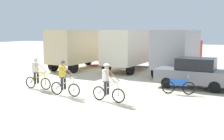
{
  "coord_description": "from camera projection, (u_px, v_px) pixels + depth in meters",
  "views": [
    {
      "loc": [
        6.26,
        -10.28,
        3.28
      ],
      "look_at": [
        -0.55,
        3.53,
        1.1
      ],
      "focal_mm": 44.25,
      "sensor_mm": 36.0,
      "label": 1
    }
  ],
  "objects": [
    {
      "name": "ground_plane",
      "position": [
        88.0,
        105.0,
        12.33
      ],
      "size": [
        120.0,
        120.0,
        0.0
      ],
      "primitive_type": "plane",
      "color": "beige"
    },
    {
      "name": "box_truck_tan_camper",
      "position": [
        80.0,
        47.0,
        23.92
      ],
      "size": [
        2.76,
        6.88,
        3.35
      ],
      "color": "#CCB78E",
      "rests_on": "ground"
    },
    {
      "name": "box_truck_cream_rv",
      "position": [
        130.0,
        48.0,
        22.96
      ],
      "size": [
        2.48,
        6.79,
        3.35
      ],
      "color": "beige",
      "rests_on": "ground"
    },
    {
      "name": "box_truck_grey_hauler",
      "position": [
        179.0,
        50.0,
        20.82
      ],
      "size": [
        2.58,
        6.82,
        3.35
      ],
      "color": "#9E9EA3",
      "rests_on": "ground"
    },
    {
      "name": "sedan_parked",
      "position": [
        194.0,
        73.0,
        15.87
      ],
      "size": [
        4.23,
        1.84,
        1.76
      ],
      "color": "slate",
      "rests_on": "ground"
    },
    {
      "name": "cyclist_orange_shirt",
      "position": [
        37.0,
        74.0,
        15.63
      ],
      "size": [
        1.73,
        0.52,
        1.82
      ],
      "color": "black",
      "rests_on": "ground"
    },
    {
      "name": "cyclist_cowboy_hat",
      "position": [
        64.0,
        79.0,
        14.01
      ],
      "size": [
        1.73,
        0.52,
        1.82
      ],
      "color": "black",
      "rests_on": "ground"
    },
    {
      "name": "cyclist_near_camera",
      "position": [
        107.0,
        84.0,
        12.87
      ],
      "size": [
        1.73,
        0.52,
        1.82
      ],
      "color": "black",
      "rests_on": "ground"
    },
    {
      "name": "bicycle_spare",
      "position": [
        178.0,
        87.0,
        14.42
      ],
      "size": [
        1.71,
        0.55,
        0.97
      ],
      "color": "black",
      "rests_on": "ground"
    }
  ]
}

